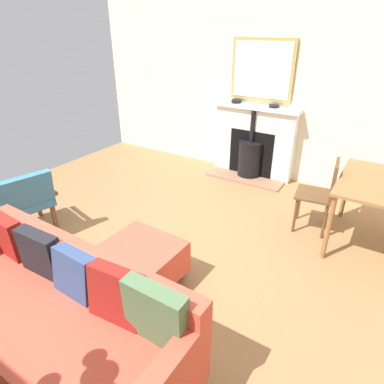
{
  "coord_description": "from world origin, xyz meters",
  "views": [
    {
      "loc": [
        1.89,
        1.82,
        2.15
      ],
      "look_at": [
        -0.76,
        0.15,
        0.57
      ],
      "focal_mm": 30.79,
      "sensor_mm": 36.0,
      "label": 1
    }
  ],
  "objects_px": {
    "sofa": "(57,315)",
    "dining_chair_near_fireplace": "(323,190)",
    "armchair_accent": "(21,200)",
    "mantel_bowl_near": "(236,101)",
    "dining_table": "(383,191)",
    "fireplace": "(253,146)",
    "mantel_bowl_far": "(274,106)",
    "ottoman": "(142,260)"
  },
  "relations": [
    {
      "from": "armchair_accent",
      "to": "mantel_bowl_near",
      "type": "bearing_deg",
      "value": 158.85
    },
    {
      "from": "ottoman",
      "to": "mantel_bowl_far",
      "type": "bearing_deg",
      "value": 177.53
    },
    {
      "from": "mantel_bowl_near",
      "to": "dining_chair_near_fireplace",
      "type": "relative_size",
      "value": 0.17
    },
    {
      "from": "ottoman",
      "to": "mantel_bowl_near",
      "type": "bearing_deg",
      "value": -170.61
    },
    {
      "from": "mantel_bowl_near",
      "to": "armchair_accent",
      "type": "xyz_separation_m",
      "value": [
        2.96,
        -1.15,
        -0.69
      ]
    },
    {
      "from": "mantel_bowl_near",
      "to": "dining_chair_near_fireplace",
      "type": "distance_m",
      "value": 2.06
    },
    {
      "from": "mantel_bowl_near",
      "to": "dining_table",
      "type": "bearing_deg",
      "value": 63.02
    },
    {
      "from": "ottoman",
      "to": "dining_table",
      "type": "xyz_separation_m",
      "value": [
        -1.75,
        1.72,
        0.42
      ]
    },
    {
      "from": "fireplace",
      "to": "armchair_accent",
      "type": "distance_m",
      "value": 3.3
    },
    {
      "from": "sofa",
      "to": "dining_chair_near_fireplace",
      "type": "relative_size",
      "value": 2.4
    },
    {
      "from": "fireplace",
      "to": "ottoman",
      "type": "distance_m",
      "value": 2.87
    },
    {
      "from": "mantel_bowl_far",
      "to": "mantel_bowl_near",
      "type": "bearing_deg",
      "value": -90.0
    },
    {
      "from": "dining_chair_near_fireplace",
      "to": "fireplace",
      "type": "bearing_deg",
      "value": -130.12
    },
    {
      "from": "ottoman",
      "to": "dining_chair_near_fireplace",
      "type": "distance_m",
      "value": 2.12
    },
    {
      "from": "dining_table",
      "to": "mantel_bowl_far",
      "type": "bearing_deg",
      "value": -124.99
    },
    {
      "from": "mantel_bowl_far",
      "to": "armchair_accent",
      "type": "height_order",
      "value": "mantel_bowl_far"
    },
    {
      "from": "fireplace",
      "to": "mantel_bowl_near",
      "type": "bearing_deg",
      "value": -92.02
    },
    {
      "from": "mantel_bowl_near",
      "to": "sofa",
      "type": "relative_size",
      "value": 0.07
    },
    {
      "from": "mantel_bowl_far",
      "to": "armchair_accent",
      "type": "distance_m",
      "value": 3.5
    },
    {
      "from": "ottoman",
      "to": "dining_table",
      "type": "distance_m",
      "value": 2.49
    },
    {
      "from": "ottoman",
      "to": "fireplace",
      "type": "bearing_deg",
      "value": -177.2
    },
    {
      "from": "mantel_bowl_near",
      "to": "armchair_accent",
      "type": "height_order",
      "value": "mantel_bowl_near"
    },
    {
      "from": "sofa",
      "to": "dining_chair_near_fireplace",
      "type": "bearing_deg",
      "value": 156.13
    },
    {
      "from": "fireplace",
      "to": "mantel_bowl_far",
      "type": "bearing_deg",
      "value": 92.57
    },
    {
      "from": "fireplace",
      "to": "mantel_bowl_near",
      "type": "relative_size",
      "value": 9.04
    },
    {
      "from": "sofa",
      "to": "armchair_accent",
      "type": "bearing_deg",
      "value": -116.25
    },
    {
      "from": "dining_chair_near_fireplace",
      "to": "mantel_bowl_far",
      "type": "bearing_deg",
      "value": -136.9
    },
    {
      "from": "ottoman",
      "to": "armchair_accent",
      "type": "xyz_separation_m",
      "value": [
        0.1,
        -1.62,
        0.2
      ]
    },
    {
      "from": "mantel_bowl_far",
      "to": "dining_chair_near_fireplace",
      "type": "relative_size",
      "value": 0.17
    },
    {
      "from": "sofa",
      "to": "mantel_bowl_near",
      "type": "bearing_deg",
      "value": -173.03
    },
    {
      "from": "sofa",
      "to": "fireplace",
      "type": "bearing_deg",
      "value": -178.09
    },
    {
      "from": "mantel_bowl_far",
      "to": "dining_table",
      "type": "bearing_deg",
      "value": 55.01
    },
    {
      "from": "sofa",
      "to": "dining_table",
      "type": "bearing_deg",
      "value": 146.7
    },
    {
      "from": "fireplace",
      "to": "dining_chair_near_fireplace",
      "type": "height_order",
      "value": "fireplace"
    },
    {
      "from": "dining_table",
      "to": "dining_chair_near_fireplace",
      "type": "distance_m",
      "value": 0.58
    },
    {
      "from": "mantel_bowl_far",
      "to": "sofa",
      "type": "relative_size",
      "value": 0.07
    },
    {
      "from": "mantel_bowl_near",
      "to": "armchair_accent",
      "type": "relative_size",
      "value": 0.19
    },
    {
      "from": "mantel_bowl_far",
      "to": "dining_chair_near_fireplace",
      "type": "height_order",
      "value": "mantel_bowl_far"
    },
    {
      "from": "mantel_bowl_near",
      "to": "dining_table",
      "type": "xyz_separation_m",
      "value": [
        1.12,
        2.19,
        -0.47
      ]
    },
    {
      "from": "armchair_accent",
      "to": "dining_chair_near_fireplace",
      "type": "relative_size",
      "value": 0.9
    },
    {
      "from": "armchair_accent",
      "to": "dining_chair_near_fireplace",
      "type": "height_order",
      "value": "dining_chair_near_fireplace"
    },
    {
      "from": "dining_table",
      "to": "dining_chair_near_fireplace",
      "type": "height_order",
      "value": "dining_chair_near_fireplace"
    }
  ]
}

